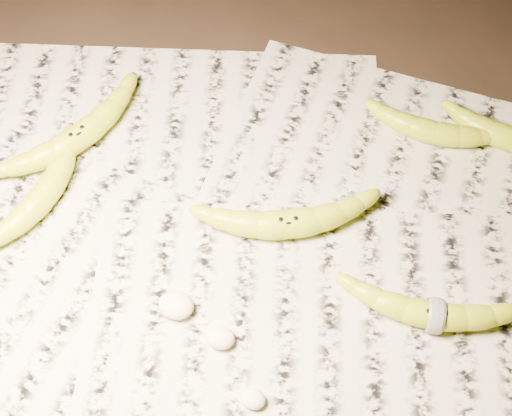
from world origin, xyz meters
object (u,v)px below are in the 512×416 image
(banana_left_a, at_px, (77,136))
(banana_left_b, at_px, (43,193))
(banana_center, at_px, (288,223))
(banana_upper_a, at_px, (436,131))
(banana_taped, at_px, (435,314))

(banana_left_a, distance_m, banana_left_b, 0.09)
(banana_center, bearing_deg, banana_upper_a, 29.58)
(banana_center, height_order, banana_upper_a, banana_center)
(banana_left_b, bearing_deg, banana_left_a, 7.21)
(banana_left_a, height_order, banana_center, same)
(banana_center, bearing_deg, banana_left_a, 148.65)
(banana_left_b, xyz_separation_m, banana_taped, (0.49, -0.02, -0.00))
(banana_center, bearing_deg, banana_left_b, 166.33)
(banana_left_a, relative_size, banana_center, 1.03)
(banana_taped, relative_size, banana_upper_a, 1.19)
(banana_taped, bearing_deg, banana_left_b, 170.05)
(banana_left_b, relative_size, banana_taped, 0.89)
(banana_left_a, height_order, banana_taped, banana_left_a)
(banana_left_b, relative_size, banana_center, 0.88)
(banana_upper_a, bearing_deg, banana_left_b, -153.84)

